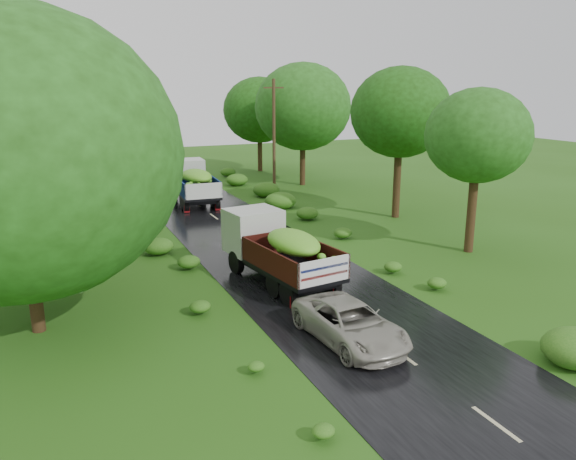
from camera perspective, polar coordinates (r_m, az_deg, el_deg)
ground at (r=17.97m, az=11.37°, el=-12.27°), size 120.00×120.00×0.00m
road at (r=21.85m, az=3.81°, el=-6.96°), size 6.50×80.00×0.02m
road_lines at (r=22.67m, az=2.64°, el=-6.09°), size 0.12×69.60×0.00m
truck_near at (r=23.26m, az=-1.27°, el=-1.61°), size 3.13×6.68×2.70m
truck_far at (r=39.22m, az=-9.66°, el=4.98°), size 2.76×6.78×2.79m
car at (r=18.21m, az=6.33°, el=-9.39°), size 2.41×4.71×1.27m
utility_pole at (r=41.52m, az=-1.44°, el=9.51°), size 1.46×0.40×8.38m
trees_left at (r=33.57m, az=-25.39°, el=11.02°), size 6.57×34.17×9.48m
trees_right at (r=41.63m, az=3.89°, el=11.75°), size 4.44×32.13×8.02m
shrubs at (r=29.60m, az=-4.25°, el=-0.45°), size 11.90×44.00×0.70m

